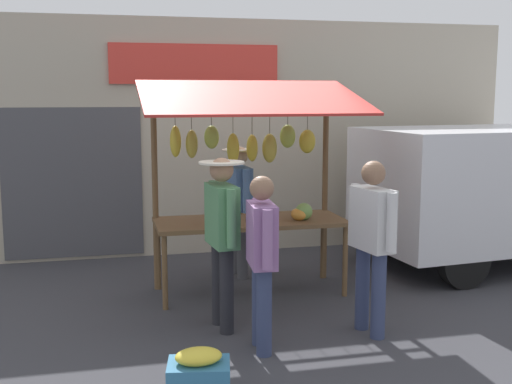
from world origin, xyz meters
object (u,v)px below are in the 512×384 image
(vendor_with_sunhat, at_px, (239,200))
(shopper_with_ponytail, at_px, (372,234))
(parked_van, at_px, (511,183))
(produce_crate_near, at_px, (199,379))
(market_stall, at_px, (252,162))
(shopper_in_grey_tee, at_px, (222,228))
(shopper_with_shopping_bag, at_px, (262,251))

(vendor_with_sunhat, bearing_deg, shopper_with_ponytail, 15.32)
(parked_van, bearing_deg, produce_crate_near, 27.82)
(market_stall, height_order, shopper_in_grey_tee, market_stall)
(vendor_with_sunhat, distance_m, shopper_with_shopping_bag, 2.51)
(market_stall, bearing_deg, parked_van, -172.73)
(shopper_with_shopping_bag, relative_size, parked_van, 0.35)
(vendor_with_sunhat, bearing_deg, produce_crate_near, -20.89)
(shopper_in_grey_tee, xyz_separation_m, produce_crate_near, (0.47, 1.55, -0.83))
(parked_van, distance_m, produce_crate_near, 5.85)
(shopper_in_grey_tee, height_order, produce_crate_near, shopper_in_grey_tee)
(market_stall, xyz_separation_m, shopper_with_ponytail, (-0.81, 1.63, -0.56))
(vendor_with_sunhat, relative_size, parked_van, 0.37)
(market_stall, bearing_deg, vendor_with_sunhat, -89.91)
(shopper_with_shopping_bag, height_order, produce_crate_near, shopper_with_shopping_bag)
(vendor_with_sunhat, bearing_deg, shopper_with_shopping_bag, -11.28)
(vendor_with_sunhat, bearing_deg, market_stall, -3.79)
(vendor_with_sunhat, bearing_deg, parked_van, 82.88)
(shopper_with_ponytail, distance_m, produce_crate_near, 2.29)
(market_stall, distance_m, shopper_in_grey_tee, 1.40)
(produce_crate_near, bearing_deg, shopper_with_ponytail, -149.67)
(market_stall, xyz_separation_m, produce_crate_near, (1.04, 2.72, -1.35))
(vendor_with_sunhat, xyz_separation_m, produce_crate_near, (1.04, 3.41, -0.79))
(shopper_with_shopping_bag, distance_m, produce_crate_near, 1.38)
(shopper_with_ponytail, height_order, shopper_in_grey_tee, shopper_in_grey_tee)
(market_stall, height_order, produce_crate_near, market_stall)
(market_stall, relative_size, parked_van, 0.55)
(shopper_with_ponytail, distance_m, parked_van, 3.64)
(shopper_with_ponytail, height_order, produce_crate_near, shopper_with_ponytail)
(shopper_with_shopping_bag, bearing_deg, shopper_with_ponytail, -77.43)
(market_stall, relative_size, shopper_with_ponytail, 1.46)
(vendor_with_sunhat, relative_size, produce_crate_near, 3.19)
(shopper_with_ponytail, xyz_separation_m, produce_crate_near, (1.85, 1.08, -0.79))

